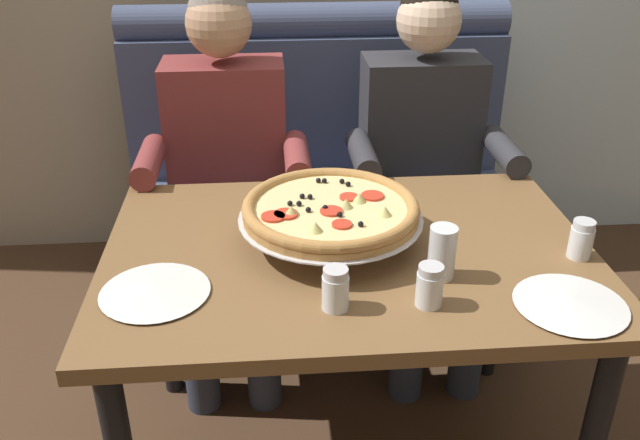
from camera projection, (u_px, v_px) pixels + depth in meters
name	position (u px, v px, depth m)	size (l,w,h in m)	color
booth_bench	(320.00, 207.00, 2.64)	(1.49, 0.78, 1.13)	#424C6B
dining_table	(348.00, 278.00, 1.74)	(1.23, 0.84, 0.73)	brown
diner_left	(226.00, 163.00, 2.23)	(0.54, 0.64, 1.27)	#2D3342
diner_right	(425.00, 157.00, 2.28)	(0.54, 0.64, 1.27)	#2D3342
pizza	(331.00, 210.00, 1.68)	(0.47, 0.47, 0.12)	silver
shaker_parmesan	(335.00, 292.00, 1.45)	(0.06, 0.06, 0.10)	white
shaker_pepper_flakes	(581.00, 242.00, 1.64)	(0.06, 0.06, 0.10)	white
shaker_oregano	(429.00, 288.00, 1.46)	(0.06, 0.06, 0.10)	white
plate_near_left	(571.00, 302.00, 1.47)	(0.25, 0.25, 0.02)	white
plate_near_right	(155.00, 290.00, 1.51)	(0.25, 0.25, 0.02)	white
drinking_glass	(442.00, 255.00, 1.55)	(0.06, 0.06, 0.13)	silver
patio_chair	(560.00, 93.00, 3.56)	(0.42, 0.43, 0.86)	black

